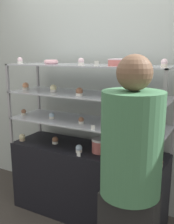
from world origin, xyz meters
TOP-DOWN VIEW (x-y plane):
  - ground_plane at (0.00, 0.00)m, footprint 20.00×20.00m
  - back_wall at (0.00, 0.39)m, footprint 8.00×0.05m
  - display_base at (0.00, 0.00)m, footprint 1.54×0.49m
  - display_riser_lower at (0.00, 0.00)m, footprint 1.54×0.49m
  - display_riser_middle at (0.00, 0.00)m, footprint 1.54×0.49m
  - display_riser_upper at (0.00, 0.00)m, footprint 1.54×0.49m
  - layer_cake_centerpiece at (0.16, -0.04)m, footprint 0.16×0.16m
  - sheet_cake_frosted at (0.35, -0.02)m, footprint 0.20×0.18m
  - cupcake_0 at (-0.71, -0.13)m, footprint 0.06×0.06m
  - cupcake_1 at (-0.35, -0.04)m, footprint 0.06×0.06m
  - cupcake_2 at (-0.01, -0.13)m, footprint 0.06×0.06m
  - cupcake_3 at (0.36, -0.11)m, footprint 0.06×0.06m
  - cupcake_4 at (0.72, -0.10)m, footprint 0.06×0.06m
  - price_tag_0 at (0.04, -0.23)m, footprint 0.04×0.00m
  - cupcake_5 at (-0.71, -0.08)m, footprint 0.05×0.05m
  - cupcake_6 at (-0.36, -0.07)m, footprint 0.05×0.05m
  - cupcake_7 at (-0.01, -0.09)m, footprint 0.05×0.05m
  - cupcake_8 at (0.35, -0.04)m, footprint 0.05×0.05m
  - cupcake_9 at (0.71, -0.08)m, footprint 0.05×0.05m
  - price_tag_1 at (0.18, -0.23)m, footprint 0.04×0.00m
  - cupcake_10 at (-0.70, -0.04)m, footprint 0.06×0.06m
  - cupcake_11 at (-0.34, -0.05)m, footprint 0.06×0.06m
  - cupcake_12 at (-0.01, -0.13)m, footprint 0.06×0.06m
  - cupcake_13 at (0.36, -0.07)m, footprint 0.06×0.06m
  - cupcake_14 at (0.70, -0.04)m, footprint 0.06×0.06m
  - price_tag_2 at (0.33, -0.23)m, footprint 0.04×0.00m
  - cupcake_15 at (-0.71, -0.09)m, footprint 0.05×0.05m
  - cupcake_16 at (0.01, -0.12)m, footprint 0.05×0.05m
  - cupcake_17 at (0.71, -0.09)m, footprint 0.05×0.05m
  - price_tag_3 at (0.21, -0.23)m, footprint 0.04×0.00m
  - donut_glazed at (-0.38, -0.02)m, footprint 0.14×0.14m
  - customer_figure at (0.67, -0.66)m, footprint 0.38×0.38m

SIDE VIEW (x-z plane):
  - ground_plane at x=0.00m, z-range 0.00..0.00m
  - display_base at x=0.00m, z-range 0.00..0.72m
  - price_tag_0 at x=0.04m, z-range 0.72..0.77m
  - cupcake_0 at x=-0.71m, z-range 0.72..0.80m
  - cupcake_1 at x=-0.35m, z-range 0.72..0.80m
  - cupcake_2 at x=-0.01m, z-range 0.72..0.80m
  - cupcake_3 at x=0.36m, z-range 0.72..0.80m
  - cupcake_4 at x=0.72m, z-range 0.72..0.80m
  - layer_cake_centerpiece at x=0.16m, z-range 0.72..0.86m
  - customer_figure at x=0.67m, z-range 0.06..1.68m
  - display_riser_lower at x=0.00m, z-range 0.84..1.11m
  - price_tag_1 at x=0.18m, z-range 0.99..1.03m
  - cupcake_5 at x=-0.71m, z-range 0.99..1.05m
  - cupcake_6 at x=-0.36m, z-range 0.99..1.05m
  - cupcake_7 at x=-0.01m, z-range 0.99..1.05m
  - cupcake_8 at x=0.35m, z-range 0.99..1.05m
  - cupcake_9 at x=0.71m, z-range 0.99..1.05m
  - display_riser_middle at x=0.00m, z-range 1.11..1.38m
  - price_tag_2 at x=0.33m, z-range 1.26..1.30m
  - cupcake_10 at x=-0.70m, z-range 1.26..1.33m
  - cupcake_11 at x=-0.34m, z-range 1.26..1.33m
  - cupcake_12 at x=-0.01m, z-range 1.26..1.33m
  - cupcake_13 at x=0.36m, z-range 1.26..1.33m
  - cupcake_14 at x=0.70m, z-range 1.26..1.33m
  - back_wall at x=0.00m, z-range 0.00..2.60m
  - display_riser_upper at x=0.00m, z-range 1.38..1.65m
  - donut_glazed at x=-0.38m, z-range 1.53..1.57m
  - price_tag_3 at x=0.21m, z-range 1.53..1.57m
  - sheet_cake_frosted at x=0.35m, z-range 1.53..1.58m
  - cupcake_15 at x=-0.71m, z-range 1.52..1.59m
  - cupcake_16 at x=0.01m, z-range 1.52..1.59m
  - cupcake_17 at x=0.71m, z-range 1.52..1.59m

